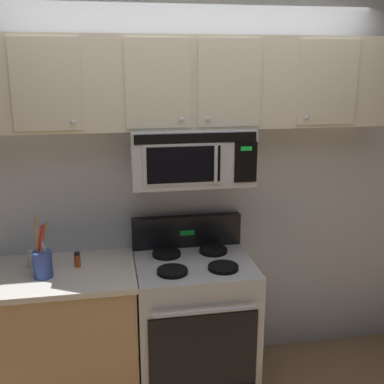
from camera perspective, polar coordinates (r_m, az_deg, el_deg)
The scene contains 8 objects.
back_wall at distance 3.28m, azimuth -0.93°, elevation 1.35°, with size 5.20×0.10×2.70m, color silver.
stove_range at distance 3.28m, azimuth 0.21°, elevation -15.35°, with size 0.76×0.69×1.12m.
over_range_microwave at distance 2.99m, azimuth -0.18°, elevation 4.42°, with size 0.76×0.43×0.35m.
upper_cabinets at distance 2.97m, azimuth -0.29°, elevation 13.08°, with size 2.50×0.36×0.55m.
counter_segment at distance 3.27m, azimuth -15.08°, elevation -16.38°, with size 0.93×0.65×0.90m.
utensil_crock_blue at distance 2.97m, azimuth -17.63°, elevation -7.95°, with size 0.11×0.11×0.39m.
salt_shaker at distance 3.14m, azimuth -18.88°, elevation -7.67°, with size 0.04×0.04×0.11m.
spice_jar at distance 3.08m, azimuth -13.69°, elevation -7.94°, with size 0.04×0.04×0.10m.
Camera 1 is at (-0.51, -2.35, 2.13)m, focal length 44.15 mm.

